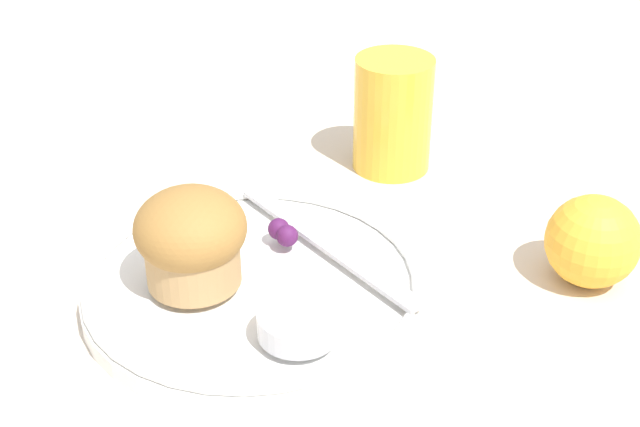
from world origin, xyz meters
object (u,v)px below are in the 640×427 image
Objects in this scene: butter_knife at (327,244)px; juice_glass at (393,114)px; muffin at (194,241)px; orange_fruit at (593,241)px.

butter_knife is 0.18m from juice_glass.
butter_knife is 1.94× the size of juice_glass.
orange_fruit is (0.14, 0.25, -0.02)m from muffin.
butter_knife is at bearing -55.20° from juice_glass.
orange_fruit is at bearing 47.32° from butter_knife.
juice_glass is (-0.10, 0.14, 0.03)m from butter_knife.
juice_glass is (-0.22, -0.01, 0.02)m from orange_fruit.
muffin is 0.26m from juice_glass.
muffin is 0.75× the size of juice_glass.
juice_glass is at bearing 121.90° from butter_knife.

